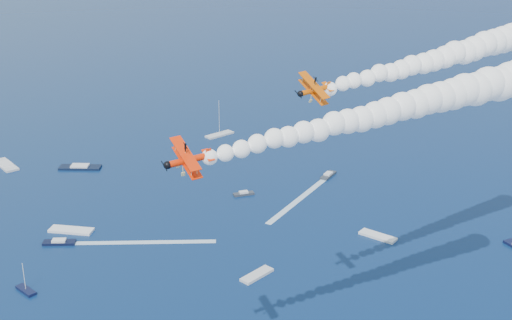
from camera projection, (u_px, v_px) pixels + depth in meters
biplane_lead at (315, 90)px, 108.38m from camera, size 6.94×8.67×7.33m
biplane_trail at (189, 160)px, 94.44m from camera, size 8.68×10.17×7.61m
smoke_trail_lead at (459, 52)px, 123.75m from camera, size 66.68×14.64×11.53m
smoke_trail_trail at (382, 112)px, 107.24m from camera, size 67.22×26.33×11.53m
spectator_boats at (10, 225)px, 192.37m from camera, size 216.71×171.03×0.70m
boat_wakes at (76, 232)px, 188.51m from camera, size 139.13×141.81×0.04m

